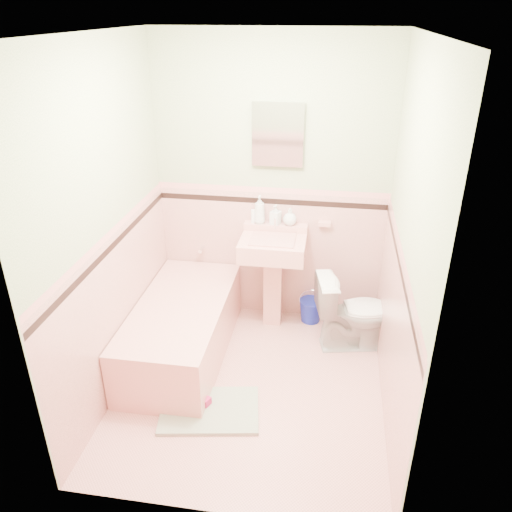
# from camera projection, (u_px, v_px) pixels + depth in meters

# --- Properties ---
(floor) EXTENTS (2.20, 2.20, 0.00)m
(floor) POSITION_uv_depth(u_px,v_px,m) (251.00, 386.00, 3.89)
(floor) COLOR #E59D95
(floor) RESTS_ON ground
(ceiling) EXTENTS (2.20, 2.20, 0.00)m
(ceiling) POSITION_uv_depth(u_px,v_px,m) (249.00, 33.00, 2.78)
(ceiling) COLOR white
(ceiling) RESTS_ON ground
(wall_back) EXTENTS (2.50, 0.00, 2.50)m
(wall_back) POSITION_uv_depth(u_px,v_px,m) (272.00, 186.00, 4.31)
(wall_back) COLOR beige
(wall_back) RESTS_ON ground
(wall_front) EXTENTS (2.50, 0.00, 2.50)m
(wall_front) POSITION_uv_depth(u_px,v_px,m) (211.00, 335.00, 2.36)
(wall_front) COLOR beige
(wall_front) RESTS_ON ground
(wall_left) EXTENTS (0.00, 2.50, 2.50)m
(wall_left) POSITION_uv_depth(u_px,v_px,m) (107.00, 229.00, 3.48)
(wall_left) COLOR beige
(wall_left) RESTS_ON ground
(wall_right) EXTENTS (0.00, 2.50, 2.50)m
(wall_right) POSITION_uv_depth(u_px,v_px,m) (405.00, 249.00, 3.20)
(wall_right) COLOR beige
(wall_right) RESTS_ON ground
(wainscot_back) EXTENTS (2.00, 0.00, 2.00)m
(wainscot_back) POSITION_uv_depth(u_px,v_px,m) (270.00, 255.00, 4.59)
(wainscot_back) COLOR #E7A39B
(wainscot_back) RESTS_ON ground
(wainscot_front) EXTENTS (2.00, 0.00, 2.00)m
(wainscot_front) POSITION_uv_depth(u_px,v_px,m) (216.00, 435.00, 2.66)
(wainscot_front) COLOR #E7A39B
(wainscot_front) RESTS_ON ground
(wainscot_left) EXTENTS (0.00, 2.20, 2.20)m
(wainscot_left) POSITION_uv_depth(u_px,v_px,m) (120.00, 309.00, 3.76)
(wainscot_left) COLOR #E7A39B
(wainscot_left) RESTS_ON ground
(wainscot_right) EXTENTS (0.00, 2.20, 2.20)m
(wainscot_right) POSITION_uv_depth(u_px,v_px,m) (391.00, 334.00, 3.49)
(wainscot_right) COLOR #E7A39B
(wainscot_right) RESTS_ON ground
(accent_back) EXTENTS (2.00, 0.00, 2.00)m
(accent_back) POSITION_uv_depth(u_px,v_px,m) (271.00, 201.00, 4.35)
(accent_back) COLOR black
(accent_back) RESTS_ON ground
(accent_front) EXTENTS (2.00, 0.00, 2.00)m
(accent_front) POSITION_uv_depth(u_px,v_px,m) (213.00, 355.00, 2.44)
(accent_front) COLOR black
(accent_front) RESTS_ON ground
(accent_left) EXTENTS (0.00, 2.20, 2.20)m
(accent_left) POSITION_uv_depth(u_px,v_px,m) (112.00, 247.00, 3.53)
(accent_left) COLOR black
(accent_left) RESTS_ON ground
(accent_right) EXTENTS (0.00, 2.20, 2.20)m
(accent_right) POSITION_uv_depth(u_px,v_px,m) (400.00, 267.00, 3.26)
(accent_right) COLOR black
(accent_right) RESTS_ON ground
(cap_back) EXTENTS (2.00, 0.00, 2.00)m
(cap_back) POSITION_uv_depth(u_px,v_px,m) (271.00, 190.00, 4.31)
(cap_back) COLOR pink
(cap_back) RESTS_ON ground
(cap_front) EXTENTS (2.00, 0.00, 2.00)m
(cap_front) POSITION_uv_depth(u_px,v_px,m) (212.00, 338.00, 2.39)
(cap_front) COLOR pink
(cap_front) RESTS_ON ground
(cap_left) EXTENTS (0.00, 2.20, 2.20)m
(cap_left) POSITION_uv_depth(u_px,v_px,m) (110.00, 234.00, 3.49)
(cap_left) COLOR pink
(cap_left) RESTS_ON ground
(cap_right) EXTENTS (0.00, 2.20, 2.20)m
(cap_right) POSITION_uv_depth(u_px,v_px,m) (402.00, 253.00, 3.21)
(cap_right) COLOR pink
(cap_right) RESTS_ON ground
(bathtub) EXTENTS (0.70, 1.50, 0.45)m
(bathtub) POSITION_uv_depth(u_px,v_px,m) (182.00, 330.00, 4.17)
(bathtub) COLOR #DF938A
(bathtub) RESTS_ON floor
(tub_faucet) EXTENTS (0.04, 0.12, 0.04)m
(tub_faucet) POSITION_uv_depth(u_px,v_px,m) (202.00, 249.00, 4.63)
(tub_faucet) COLOR silver
(tub_faucet) RESTS_ON wall_back
(sink) EXTENTS (0.55, 0.48, 0.87)m
(sink) POSITION_uv_depth(u_px,v_px,m) (272.00, 283.00, 4.45)
(sink) COLOR #DF938A
(sink) RESTS_ON floor
(sink_faucet) EXTENTS (0.02, 0.02, 0.10)m
(sink_faucet) POSITION_uv_depth(u_px,v_px,m) (275.00, 223.00, 4.35)
(sink_faucet) COLOR silver
(sink_faucet) RESTS_ON sink
(medicine_cabinet) EXTENTS (0.40, 0.04, 0.49)m
(medicine_cabinet) POSITION_uv_depth(u_px,v_px,m) (278.00, 134.00, 4.08)
(medicine_cabinet) COLOR white
(medicine_cabinet) RESTS_ON wall_back
(soap_dish) EXTENTS (0.11, 0.06, 0.04)m
(soap_dish) POSITION_uv_depth(u_px,v_px,m) (325.00, 224.00, 4.34)
(soap_dish) COLOR #DF938A
(soap_dish) RESTS_ON wall_back
(soap_bottle_left) EXTENTS (0.10, 0.10, 0.25)m
(soap_bottle_left) POSITION_uv_depth(u_px,v_px,m) (260.00, 210.00, 4.36)
(soap_bottle_left) COLOR #B2B2B2
(soap_bottle_left) RESTS_ON sink
(soap_bottle_mid) EXTENTS (0.10, 0.10, 0.17)m
(soap_bottle_mid) POSITION_uv_depth(u_px,v_px,m) (276.00, 215.00, 4.36)
(soap_bottle_mid) COLOR #B2B2B2
(soap_bottle_mid) RESTS_ON sink
(soap_bottle_right) EXTENTS (0.12, 0.12, 0.15)m
(soap_bottle_right) POSITION_uv_depth(u_px,v_px,m) (290.00, 217.00, 4.34)
(soap_bottle_right) COLOR #B2B2B2
(soap_bottle_right) RESTS_ON sink
(tube) EXTENTS (0.04, 0.04, 0.12)m
(tube) POSITION_uv_depth(u_px,v_px,m) (253.00, 216.00, 4.39)
(tube) COLOR white
(tube) RESTS_ON sink
(toilet) EXTENTS (0.71, 0.50, 0.66)m
(toilet) POSITION_uv_depth(u_px,v_px,m) (355.00, 312.00, 4.23)
(toilet) COLOR white
(toilet) RESTS_ON floor
(bucket) EXTENTS (0.25, 0.25, 0.21)m
(bucket) POSITION_uv_depth(u_px,v_px,m) (311.00, 310.00, 4.66)
(bucket) COLOR #1523A8
(bucket) RESTS_ON floor
(bath_mat) EXTENTS (0.77, 0.58, 0.03)m
(bath_mat) POSITION_uv_depth(u_px,v_px,m) (210.00, 410.00, 3.64)
(bath_mat) COLOR #95A489
(bath_mat) RESTS_ON floor
(shoe) EXTENTS (0.16, 0.12, 0.06)m
(shoe) POSITION_uv_depth(u_px,v_px,m) (201.00, 399.00, 3.68)
(shoe) COLOR #BF1E59
(shoe) RESTS_ON bath_mat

